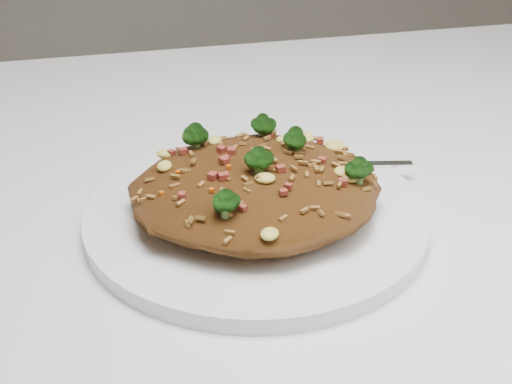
% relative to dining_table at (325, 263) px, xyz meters
% --- Properties ---
extents(dining_table, '(1.20, 0.80, 0.75)m').
position_rel_dining_table_xyz_m(dining_table, '(0.00, 0.00, 0.00)').
color(dining_table, white).
rests_on(dining_table, ground).
extents(plate, '(0.28, 0.28, 0.01)m').
position_rel_dining_table_xyz_m(plate, '(-0.08, -0.05, 0.10)').
color(plate, white).
rests_on(plate, dining_table).
extents(fried_rice, '(0.20, 0.18, 0.06)m').
position_rel_dining_table_xyz_m(fried_rice, '(-0.08, -0.05, 0.13)').
color(fried_rice, brown).
rests_on(fried_rice, plate).
extents(fork, '(0.16, 0.05, 0.00)m').
position_rel_dining_table_xyz_m(fork, '(0.00, 0.00, 0.11)').
color(fork, silver).
rests_on(fork, plate).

